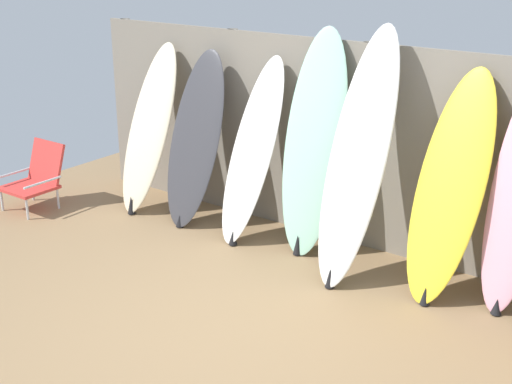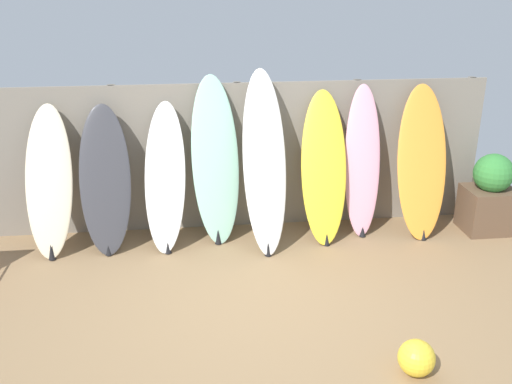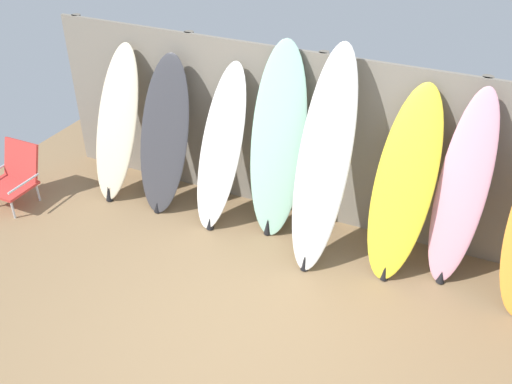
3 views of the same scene
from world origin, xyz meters
The scene contains 10 objects.
ground centered at (0.00, 0.00, 0.00)m, with size 7.68×7.68×0.00m, color #8E704C.
fence_back centered at (0.00, 2.01, 0.90)m, with size 6.08×0.11×1.80m.
surfboard_cream_0 centered at (-2.15, 1.59, 0.81)m, with size 0.56×0.75×1.65m.
surfboard_charcoal_1 centered at (-1.54, 1.58, 0.81)m, with size 0.57×0.61×1.63m.
surfboard_white_2 centered at (-0.87, 1.59, 0.81)m, with size 0.55×0.75×1.64m.
surfboard_seafoam_3 centered at (-0.29, 1.68, 0.94)m, with size 0.60×0.58×1.92m.
surfboard_white_4 centered at (0.25, 1.47, 0.99)m, with size 0.50×0.88×2.00m.
surfboard_yellow_5 centered at (0.97, 1.59, 0.85)m, with size 0.58×0.76×1.73m.
surfboard_pink_6 centered at (1.45, 1.67, 0.88)m, with size 0.46×0.52×1.79m.
beach_chair centered at (-3.07, 0.88, 0.33)m, with size 0.50×0.55×0.66m.
Camera 3 is at (1.59, -2.85, 3.56)m, focal length 40.00 mm.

